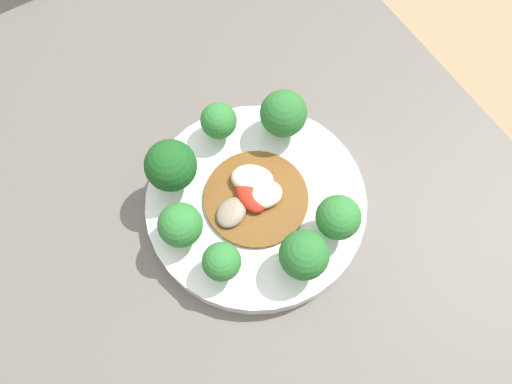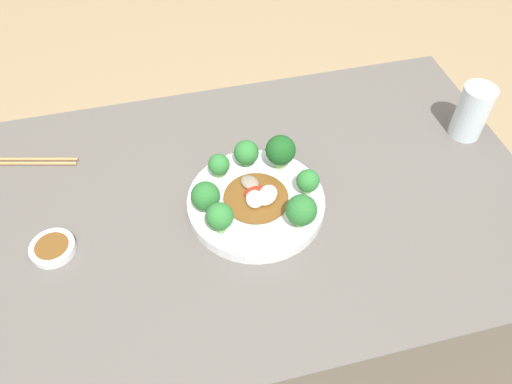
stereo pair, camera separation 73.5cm
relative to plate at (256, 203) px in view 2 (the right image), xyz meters
name	(u,v)px [view 2 (the right image)]	position (x,y,z in m)	size (l,w,h in m)	color
ground_plane	(248,356)	(-0.02, 0.02, -0.78)	(8.00, 8.00, 0.00)	#9E8460
table	(246,296)	(-0.02, 0.02, -0.40)	(1.17, 0.71, 0.77)	#5B5651
plate	(256,203)	(0.00, 0.00, 0.00)	(0.26, 0.26, 0.02)	silver
broccoli_southwest	(220,217)	(-0.08, -0.06, 0.05)	(0.05, 0.05, 0.07)	#70A356
broccoli_northeast	(281,151)	(0.07, 0.07, 0.06)	(0.06, 0.06, 0.08)	#89B76B
broccoli_north	(246,153)	(0.00, 0.09, 0.04)	(0.05, 0.05, 0.06)	#70A356
broccoli_west	(206,196)	(-0.10, 0.00, 0.05)	(0.05, 0.05, 0.07)	#70A356
broccoli_northwest	(219,165)	(-0.06, 0.08, 0.04)	(0.04, 0.04, 0.05)	#7AAD5B
broccoli_east	(308,181)	(0.10, -0.01, 0.04)	(0.04, 0.04, 0.05)	#89B76B
broccoli_southeast	(301,210)	(0.06, -0.08, 0.05)	(0.06, 0.06, 0.07)	#7AAD5B
stirfry_center	(258,195)	(0.00, 0.00, 0.02)	(0.12, 0.12, 0.02)	brown
drinking_glass	(472,112)	(0.50, 0.09, 0.05)	(0.07, 0.07, 0.12)	silver
chopsticks	(21,161)	(-0.45, 0.23, -0.01)	(0.23, 0.08, 0.01)	#AD7F4C
sauce_dish	(53,248)	(-0.38, -0.01, 0.00)	(0.08, 0.08, 0.02)	silver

